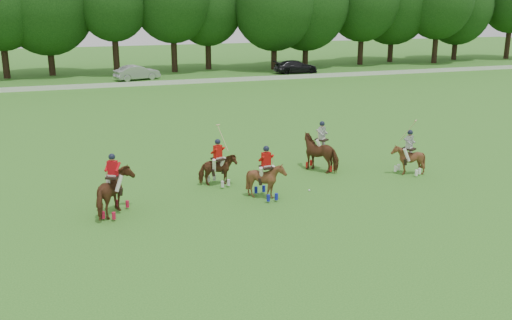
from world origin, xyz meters
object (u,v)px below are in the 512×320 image
object	(u,v)px
polo_stripe_a	(321,152)
polo_stripe_b	(408,159)
polo_red_c	(266,180)
polo_red_b	(218,169)
car_right	(296,67)
car_mid	(137,73)
polo_ball	(309,190)
polo_red_a	(114,192)

from	to	relation	value
polo_stripe_a	polo_stripe_b	world-z (taller)	polo_stripe_b
polo_red_c	polo_red_b	bearing A→B (deg)	121.92
polo_stripe_a	polo_red_c	bearing A→B (deg)	-142.51
car_right	polo_stripe_a	distance (m)	38.89
car_mid	polo_stripe_b	xyz separation A→B (m)	(8.00, -38.38, 0.00)
car_right	polo_red_b	world-z (taller)	polo_red_b
polo_red_b	polo_ball	xyz separation A→B (m)	(3.59, -2.14, -0.71)
car_mid	polo_ball	xyz separation A→B (m)	(2.44, -39.21, -0.73)
polo_red_b	polo_stripe_b	world-z (taller)	polo_stripe_b
car_right	polo_stripe_b	distance (m)	39.68
polo_ball	polo_red_b	bearing A→B (deg)	149.24
car_mid	polo_red_c	distance (m)	39.43
car_mid	polo_red_a	size ratio (longest dim) A/B	1.90
polo_red_c	polo_stripe_b	world-z (taller)	polo_stripe_b
polo_stripe_b	polo_red_c	bearing A→B (deg)	-172.18
polo_stripe_b	polo_ball	distance (m)	5.66
polo_stripe_a	polo_red_a	bearing A→B (deg)	-163.80
polo_red_a	polo_stripe_b	size ratio (longest dim) A/B	0.91
polo_red_a	polo_stripe_a	distance (m)	10.70
polo_red_b	polo_red_c	xyz separation A→B (m)	(1.47, -2.36, 0.07)
car_mid	polo_stripe_b	bearing A→B (deg)	175.52
polo_stripe_b	polo_stripe_a	bearing A→B (deg)	151.30
polo_ball	car_mid	bearing A→B (deg)	93.56
car_mid	polo_ball	world-z (taller)	car_mid
polo_red_b	polo_ball	bearing A→B (deg)	-30.76
car_right	polo_stripe_a	size ratio (longest dim) A/B	2.05
car_mid	polo_stripe_b	size ratio (longest dim) A/B	1.72
polo_red_a	polo_ball	size ratio (longest dim) A/B	27.65
car_mid	polo_stripe_a	size ratio (longest dim) A/B	1.91
car_right	polo_red_c	size ratio (longest dim) A/B	2.21
polo_red_c	polo_ball	bearing A→B (deg)	5.94
car_mid	polo_stripe_b	world-z (taller)	polo_stripe_b
polo_red_b	polo_red_a	bearing A→B (deg)	-154.68
car_right	polo_ball	size ratio (longest dim) A/B	56.43
polo_red_a	polo_stripe_b	xyz separation A→B (m)	(13.95, 0.97, -0.14)
car_mid	car_right	distance (m)	18.10
car_mid	polo_red_c	xyz separation A→B (m)	(0.32, -39.43, 0.05)
polo_stripe_b	polo_ball	bearing A→B (deg)	-171.47
car_right	polo_red_a	size ratio (longest dim) A/B	2.04
polo_red_b	polo_red_c	world-z (taller)	polo_red_b
polo_red_b	polo_ball	size ratio (longest dim) A/B	30.09
car_right	polo_stripe_a	xyz separation A→B (m)	(-13.78, -36.36, 0.18)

